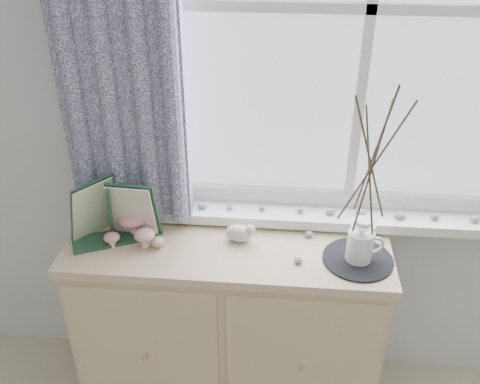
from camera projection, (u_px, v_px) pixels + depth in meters
The scene contains 8 objects.
sideboard at pixel (229, 325), 2.20m from camera, with size 1.20×0.45×0.85m.
botanical_book at pixel (109, 216), 1.90m from camera, with size 0.36×0.13×0.25m, color #1E3F2A, non-canonical shape.
toadstool_cluster at pixel (133, 225), 1.97m from camera, with size 0.19×0.17×0.10m.
wooden_eggs at pixel (155, 236), 1.97m from camera, with size 0.09×0.11×0.06m.
songbird_figurine at pixel (239, 232), 1.97m from camera, with size 0.14×0.06×0.07m, color beige, non-canonical shape.
crocheted_doily at pixel (358, 259), 1.89m from camera, with size 0.25×0.25×0.01m, color black.
twig_pitcher at pixel (372, 160), 1.68m from camera, with size 0.30×0.30×0.70m.
sideboard_pebbles at pixel (311, 245), 1.95m from camera, with size 0.33×0.23×0.02m.
Camera 1 is at (0.04, 0.17, 2.04)m, focal length 40.00 mm.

